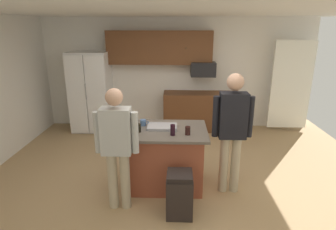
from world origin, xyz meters
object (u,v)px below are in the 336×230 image
microwave_over_range (203,69)px  serving_tray (162,127)px  trash_bin (179,194)px  mug_blue_stoneware (143,123)px  glass_stout_tall (138,128)px  glass_pilsner (173,130)px  glass_dark_ale (188,131)px  person_guest_right (232,126)px  kitchen_island (167,157)px  person_guest_left (117,142)px  refrigerator (91,92)px

microwave_over_range → serving_tray: bearing=-107.9°
trash_bin → microwave_over_range: bearing=80.6°
mug_blue_stoneware → glass_stout_tall: 0.28m
glass_pilsner → trash_bin: (0.10, -0.51, -0.70)m
mug_blue_stoneware → glass_dark_ale: size_ratio=1.11×
person_guest_right → glass_dark_ale: size_ratio=14.79×
glass_pilsner → serving_tray: bearing=120.0°
mug_blue_stoneware → serving_tray: bearing=-19.4°
glass_pilsner → glass_dark_ale: bearing=6.9°
kitchen_island → mug_blue_stoneware: (-0.38, 0.16, 0.50)m
person_guest_left → serving_tray: size_ratio=3.79×
refrigerator → kitchen_island: size_ratio=1.56×
trash_bin → glass_pilsner: bearing=101.0°
trash_bin → serving_tray: bearing=108.3°
refrigerator → glass_pilsner: refrigerator is taller
refrigerator → glass_dark_ale: (2.17, -2.64, 0.06)m
glass_pilsner → serving_tray: 0.33m
serving_tray → person_guest_left: bearing=-129.9°
glass_pilsner → trash_bin: size_ratio=0.26×
microwave_over_range → person_guest_right: (0.20, -2.70, -0.41)m
kitchen_island → trash_bin: size_ratio=1.93×
kitchen_island → glass_pilsner: 0.59m
mug_blue_stoneware → glass_stout_tall: size_ratio=1.10×
kitchen_island → glass_dark_ale: (0.29, -0.20, 0.51)m
refrigerator → microwave_over_range: size_ratio=3.29×
microwave_over_range → person_guest_right: bearing=-85.9°
person_guest_right → kitchen_island: bearing=-0.0°
serving_tray → glass_pilsner: bearing=-60.0°
refrigerator → glass_pilsner: bearing=-53.7°
glass_pilsner → trash_bin: bearing=-79.0°
person_guest_right → mug_blue_stoneware: bearing=-4.1°
kitchen_island → glass_pilsner: (0.08, -0.23, 0.53)m
person_guest_left → person_guest_right: (1.55, 0.45, 0.08)m
person_guest_left → person_guest_right: bearing=-27.5°
glass_dark_ale → glass_stout_tall: bearing=173.4°
microwave_over_range → glass_dark_ale: size_ratio=4.64×
glass_dark_ale → serving_tray: 0.46m
kitchen_island → mug_blue_stoneware: bearing=157.2°
microwave_over_range → trash_bin: 3.53m
serving_tray → mug_blue_stoneware: bearing=160.6°
mug_blue_stoneware → glass_dark_ale: bearing=-28.4°
refrigerator → glass_dark_ale: bearing=-50.6°
kitchen_island → serving_tray: size_ratio=2.68×
mug_blue_stoneware → glass_pilsner: glass_pilsner is taller
kitchen_island → glass_dark_ale: bearing=-34.7°
microwave_over_range → kitchen_island: bearing=-105.9°
kitchen_island → person_guest_right: person_guest_right is taller
person_guest_right → serving_tray: (-1.00, 0.20, -0.10)m
refrigerator → glass_stout_tall: size_ratio=15.21×
person_guest_right → serving_tray: 1.03m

